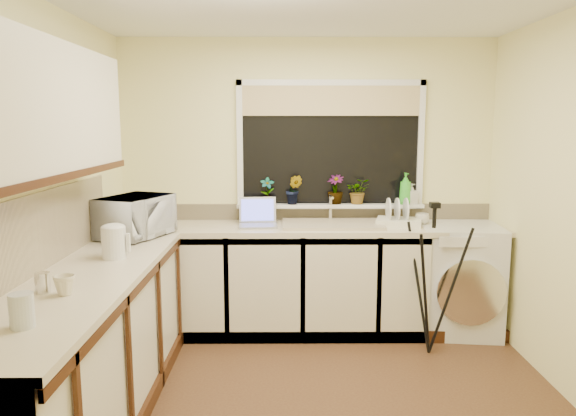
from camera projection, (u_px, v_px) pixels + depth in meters
The scene contains 32 objects.
floor at pixel (315, 401), 3.43m from camera, with size 3.20×3.20×0.00m, color brown.
wall_back at pixel (307, 183), 4.72m from camera, with size 3.20×3.20×0.00m, color #FAF2A7.
wall_front at pixel (344, 282), 1.76m from camera, with size 3.20×3.20×0.00m, color #FAF2A7.
wall_left at pixel (49, 210), 3.23m from camera, with size 3.00×3.00×0.00m, color #FAF2A7.
base_cabinet_back at pixel (269, 281), 4.55m from camera, with size 2.55×0.60×0.86m, color silver.
base_cabinet_left at pixel (89, 357), 3.06m from camera, with size 0.54×2.40×0.86m, color silver.
worktop_back at pixel (308, 228), 4.48m from camera, with size 3.20×0.60×0.04m, color beige.
worktop_left at pixel (84, 280), 2.99m from camera, with size 0.60×2.40×0.04m, color beige.
upper_cabinet at pixel (34, 110), 2.70m from camera, with size 0.28×1.90×0.70m, color silver.
splashback_left at pixel (28, 237), 2.95m from camera, with size 0.02×2.40×0.45m, color beige.
splashback_back at pixel (307, 212), 4.75m from camera, with size 3.20×0.02×0.14m, color beige.
window_glass at pixel (330, 145), 4.66m from camera, with size 1.50×0.02×1.00m, color black.
window_blind at pixel (331, 101), 4.58m from camera, with size 1.50×0.02×0.25m, color tan.
windowsill at pixel (330, 205), 4.68m from camera, with size 1.60×0.14×0.03m, color white.
sink at pixel (332, 224), 4.48m from camera, with size 0.82×0.46×0.03m, color tan.
faucet at pixel (330, 208), 4.64m from camera, with size 0.03×0.03×0.24m, color silver.
washing_machine at pixel (458, 278), 4.54m from camera, with size 0.64×0.62×0.90m, color silver.
laptop at pixel (258, 218), 4.49m from camera, with size 0.33×0.31×0.22m.
kettle at pixel (114, 243), 3.38m from camera, with size 0.15×0.15×0.20m, color white.
dish_rack at pixel (399, 222), 4.49m from camera, with size 0.36×0.27×0.05m, color silver.
tripod at pixel (432, 279), 4.06m from camera, with size 0.57×0.57×1.16m, color black, non-canonical shape.
glass_jug at pixel (22, 311), 2.23m from camera, with size 0.10×0.10×0.14m, color silver.
steel_jar at pixel (43, 283), 2.70m from camera, with size 0.07×0.07×0.10m, color silver.
microwave at pixel (135, 217), 4.03m from camera, with size 0.55×0.37×0.30m, color white.
plant_a at pixel (267, 191), 4.64m from camera, with size 0.12×0.08×0.23m, color #999999.
plant_b at pixel (294, 190), 4.63m from camera, with size 0.14×0.11×0.25m, color #999999.
plant_c at pixel (335, 189), 4.66m from camera, with size 0.14×0.14×0.25m, color #999999.
plant_d at pixel (358, 191), 4.65m from camera, with size 0.20×0.17×0.22m, color #999999.
soap_bottle_green at pixel (405, 189), 4.63m from camera, with size 0.10×0.10×0.27m, color green.
soap_bottle_clear at pixel (412, 194), 4.65m from camera, with size 0.08×0.08×0.18m, color #999999.
cup_back at pixel (422, 219), 4.54m from camera, with size 0.12×0.12×0.09m, color beige.
cup_left at pixel (65, 285), 2.67m from camera, with size 0.11×0.11×0.10m, color beige.
Camera 1 is at (-0.19, -3.20, 1.74)m, focal length 33.86 mm.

